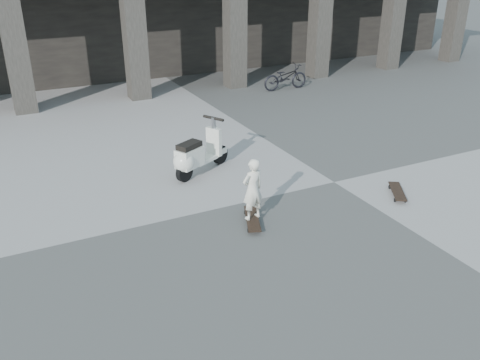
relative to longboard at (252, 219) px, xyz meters
name	(u,v)px	position (x,y,z in m)	size (l,w,h in m)	color
ground	(334,182)	(2.40, 0.78, -0.08)	(90.00, 90.00, 0.00)	#4A4A47
longboard	(252,219)	(0.00, 0.00, 0.00)	(0.58, 0.99, 0.10)	black
skateboard_spare	(397,192)	(3.15, -0.31, 0.00)	(0.65, 0.86, 0.10)	black
child	(253,189)	(0.00, 0.00, 0.60)	(0.42, 0.28, 1.15)	silver
scooter	(194,156)	(-0.16, 2.41, 0.39)	(1.55, 0.97, 1.18)	black
bicycle	(285,77)	(5.58, 8.08, 0.37)	(0.59, 1.69, 0.89)	black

